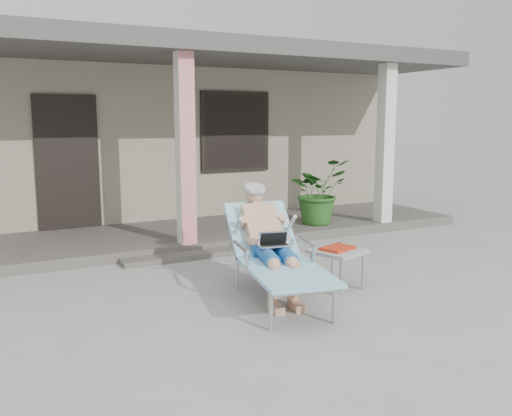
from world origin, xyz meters
TOP-DOWN VIEW (x-y plane):
  - ground at (0.00, 0.00)m, footprint 60.00×60.00m
  - house at (0.00, 6.50)m, footprint 10.40×5.40m
  - porch_deck at (0.00, 3.00)m, footprint 10.00×2.00m
  - porch_overhang at (0.00, 2.95)m, footprint 10.00×2.30m
  - porch_step at (0.00, 1.85)m, footprint 2.00×0.30m
  - lounger at (0.16, -0.05)m, footprint 1.04×1.95m
  - side_table at (0.96, -0.10)m, footprint 0.65×0.65m
  - potted_palm at (2.44, 2.53)m, footprint 1.11×1.00m

SIDE VIEW (x-z plane):
  - ground at x=0.00m, z-range 0.00..0.00m
  - porch_step at x=0.00m, z-range 0.00..0.07m
  - porch_deck at x=0.00m, z-range 0.00..0.15m
  - side_table at x=0.96m, z-range 0.16..0.62m
  - potted_palm at x=2.44m, z-range 0.15..1.23m
  - lounger at x=0.16m, z-range 0.14..1.37m
  - house at x=0.00m, z-range 0.02..3.32m
  - porch_overhang at x=0.00m, z-range 1.36..4.21m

